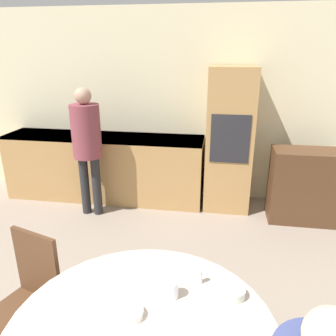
{
  "coord_description": "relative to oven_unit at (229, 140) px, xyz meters",
  "views": [
    {
      "loc": [
        0.46,
        0.27,
        2.05
      ],
      "look_at": [
        0.04,
        2.82,
        1.11
      ],
      "focal_mm": 35.0,
      "sensor_mm": 36.0,
      "label": 1
    }
  ],
  "objects": [
    {
      "name": "oven_unit",
      "position": [
        0.0,
        0.0,
        0.0
      ],
      "size": [
        0.59,
        0.59,
        1.87
      ],
      "color": "tan",
      "rests_on": "ground_plane"
    },
    {
      "name": "bowl_far",
      "position": [
        -0.01,
        -2.72,
        -0.15
      ],
      "size": [
        0.14,
        0.14,
        0.05
      ],
      "color": "silver",
      "rests_on": "dining_table"
    },
    {
      "name": "person_standing",
      "position": [
        -1.74,
        -0.53,
        0.08
      ],
      "size": [
        0.36,
        0.36,
        1.64
      ],
      "color": "#262628",
      "rests_on": "ground_plane"
    },
    {
      "name": "cup",
      "position": [
        -0.34,
        -2.78,
        -0.12
      ],
      "size": [
        0.08,
        0.08,
        0.1
      ],
      "color": "silver",
      "rests_on": "dining_table"
    },
    {
      "name": "salt_shaker",
      "position": [
        -0.19,
        -2.64,
        -0.13
      ],
      "size": [
        0.03,
        0.03,
        0.09
      ],
      "color": "white",
      "rests_on": "dining_table"
    },
    {
      "name": "kitchen_counter",
      "position": [
        -1.73,
        -0.01,
        -0.46
      ],
      "size": [
        2.79,
        0.6,
        0.92
      ],
      "color": "tan",
      "rests_on": "ground_plane"
    },
    {
      "name": "sideboard",
      "position": [
        1.02,
        -0.26,
        -0.47
      ],
      "size": [
        0.98,
        0.45,
        0.92
      ],
      "color": "#51331E",
      "rests_on": "ground_plane"
    },
    {
      "name": "wall_back",
      "position": [
        -0.58,
        0.34,
        0.37
      ],
      "size": [
        6.8,
        0.05,
        2.6
      ],
      "color": "beige",
      "rests_on": "ground_plane"
    },
    {
      "name": "chair_far_left",
      "position": [
        -1.31,
        -2.64,
        -0.41
      ],
      "size": [
        0.5,
        0.5,
        0.94
      ],
      "rotation": [
        0.0,
        0.0,
        5.97
      ],
      "color": "#51331E",
      "rests_on": "ground_plane"
    },
    {
      "name": "bowl_centre",
      "position": [
        -0.52,
        -2.96,
        -0.15
      ],
      "size": [
        0.13,
        0.13,
        0.04
      ],
      "color": "white",
      "rests_on": "dining_table"
    }
  ]
}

